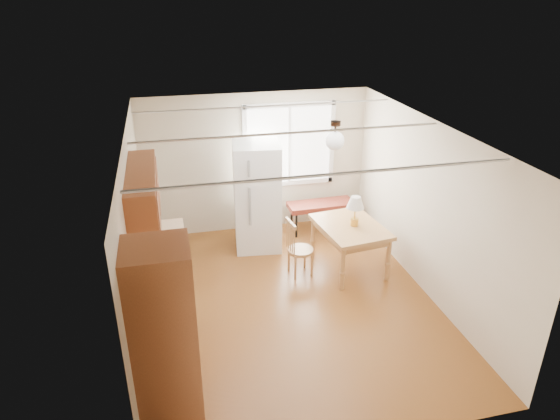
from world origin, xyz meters
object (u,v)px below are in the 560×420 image
object	(u,v)px
bench	(321,206)
chair	(295,245)
dining_table	(350,231)
refrigerator	(257,196)

from	to	relation	value
bench	chair	distance (m)	1.62
bench	dining_table	bearing A→B (deg)	-90.04
dining_table	chair	size ratio (longest dim) A/B	1.43
bench	dining_table	world-z (taller)	dining_table
bench	dining_table	distance (m)	1.38
refrigerator	bench	xyz separation A→B (m)	(1.23, 0.30, -0.43)
refrigerator	chair	world-z (taller)	refrigerator
bench	chair	xyz separation A→B (m)	(-0.85, -1.38, 0.03)
refrigerator	bench	bearing A→B (deg)	20.30
refrigerator	bench	world-z (taller)	refrigerator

